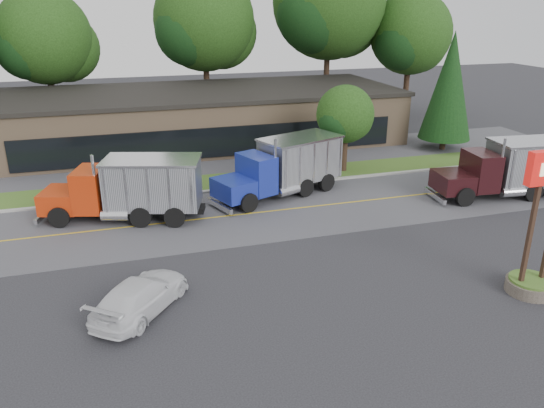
{
  "coord_description": "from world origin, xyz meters",
  "views": [
    {
      "loc": [
        -4.95,
        -17.52,
        11.02
      ],
      "look_at": [
        2.02,
        5.59,
        1.8
      ],
      "focal_mm": 35.0,
      "sensor_mm": 36.0,
      "label": 1
    }
  ],
  "objects_px": {
    "bilo_sign": "(538,247)",
    "dump_truck_blue": "(285,165)",
    "dump_truck_maroon": "(515,167)",
    "rally_car": "(141,295)",
    "dump_truck_red": "(132,187)"
  },
  "relations": [
    {
      "from": "bilo_sign",
      "to": "dump_truck_blue",
      "type": "distance_m",
      "value": 15.25
    },
    {
      "from": "dump_truck_maroon",
      "to": "rally_car",
      "type": "xyz_separation_m",
      "value": [
        -22.37,
        -6.75,
        -1.13
      ]
    },
    {
      "from": "bilo_sign",
      "to": "dump_truck_maroon",
      "type": "xyz_separation_m",
      "value": [
        7.2,
        9.83,
        -0.22
      ]
    },
    {
      "from": "rally_car",
      "to": "bilo_sign",
      "type": "bearing_deg",
      "value": -153.48
    },
    {
      "from": "rally_car",
      "to": "dump_truck_blue",
      "type": "bearing_deg",
      "value": -92.28
    },
    {
      "from": "bilo_sign",
      "to": "dump_truck_blue",
      "type": "relative_size",
      "value": 0.69
    },
    {
      "from": "dump_truck_blue",
      "to": "rally_car",
      "type": "relative_size",
      "value": 1.84
    },
    {
      "from": "bilo_sign",
      "to": "dump_truck_red",
      "type": "relative_size",
      "value": 0.68
    },
    {
      "from": "dump_truck_red",
      "to": "rally_car",
      "type": "relative_size",
      "value": 1.88
    },
    {
      "from": "bilo_sign",
      "to": "rally_car",
      "type": "xyz_separation_m",
      "value": [
        -15.17,
        3.08,
        -1.34
      ]
    },
    {
      "from": "dump_truck_red",
      "to": "rally_car",
      "type": "xyz_separation_m",
      "value": [
        -0.25,
        -9.53,
        -1.13
      ]
    },
    {
      "from": "rally_car",
      "to": "dump_truck_maroon",
      "type": "bearing_deg",
      "value": -125.19
    },
    {
      "from": "bilo_sign",
      "to": "dump_truck_maroon",
      "type": "height_order",
      "value": "bilo_sign"
    },
    {
      "from": "dump_truck_red",
      "to": "rally_car",
      "type": "distance_m",
      "value": 9.6
    },
    {
      "from": "bilo_sign",
      "to": "dump_truck_blue",
      "type": "xyz_separation_m",
      "value": [
        -5.84,
        14.08,
        -0.22
      ]
    }
  ]
}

